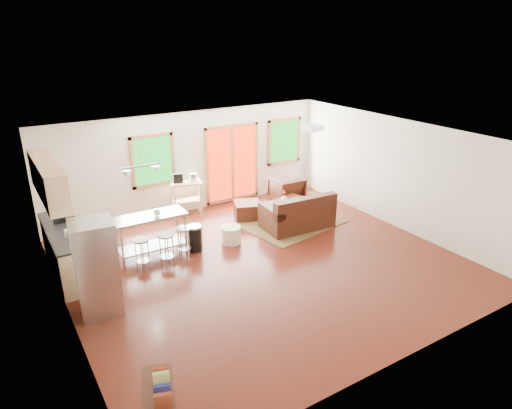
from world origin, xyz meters
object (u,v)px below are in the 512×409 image
ottoman (247,210)px  loveseat (298,215)px  island (151,228)px  rug (291,223)px  armchair (286,189)px  kitchen_cart (185,186)px  refrigerator (97,268)px  coffee_table (288,203)px

ottoman → loveseat: bearing=-58.1°
island → rug: bearing=-1.7°
armchair → loveseat: bearing=66.3°
rug → armchair: armchair is taller
loveseat → ottoman: bearing=125.7°
island → ottoman: bearing=15.0°
kitchen_cart → ottoman: bearing=-37.7°
rug → refrigerator: size_ratio=1.40×
armchair → ottoman: bearing=16.7°
loveseat → kitchen_cart: 2.93m
ottoman → coffee_table: bearing=-22.8°
armchair → ottoman: 1.53m
loveseat → kitchen_cart: bearing=136.6°
armchair → island: bearing=16.9°
kitchen_cart → loveseat: bearing=-47.2°
coffee_table → kitchen_cart: bearing=148.3°
rug → loveseat: size_ratio=1.36×
armchair → kitchen_cart: size_ratio=0.70×
coffee_table → ottoman: (-0.98, 0.41, -0.15)m
coffee_table → refrigerator: (-5.16, -1.80, 0.47)m
rug → kitchen_cart: (-2.00, 1.81, 0.78)m
ottoman → kitchen_cart: bearing=142.3°
refrigerator → island: (1.42, 1.47, -0.18)m
coffee_table → kitchen_cart: 2.65m
island → armchair: bearing=14.9°
armchair → ottoman: armchair is taller
rug → loveseat: (-0.03, -0.31, 0.33)m
ottoman → kitchen_cart: (-1.25, 0.96, 0.58)m
ottoman → refrigerator: 4.77m
rug → armchair: (0.71, 1.23, 0.39)m
ottoman → refrigerator: bearing=-152.2°
rug → island: bearing=178.3°
armchair → ottoman: size_ratio=1.29×
loveseat → rug: bearing=88.2°
ottoman → island: island is taller
rug → ottoman: 1.15m
coffee_table → loveseat: bearing=-108.6°
refrigerator → kitchen_cart: refrigerator is taller
refrigerator → island: 2.05m
coffee_table → island: 3.77m
rug → armchair: 1.48m
loveseat → armchair: bearing=68.1°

